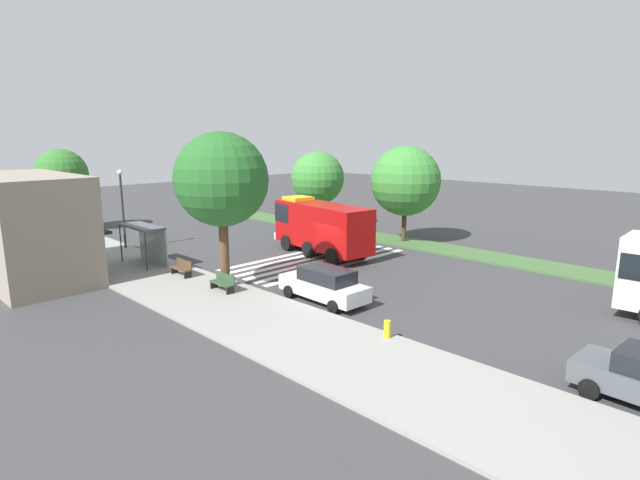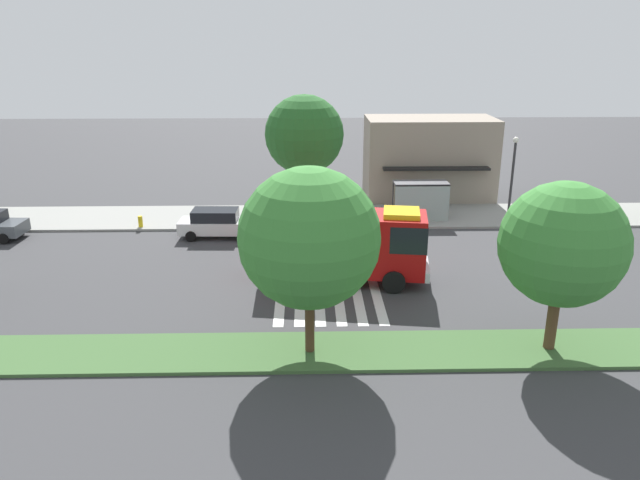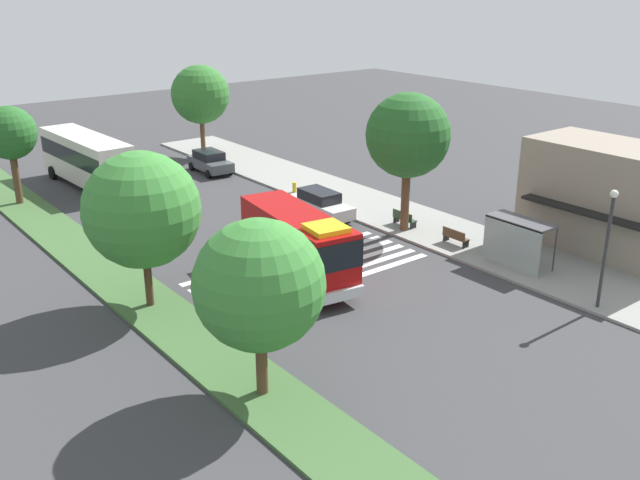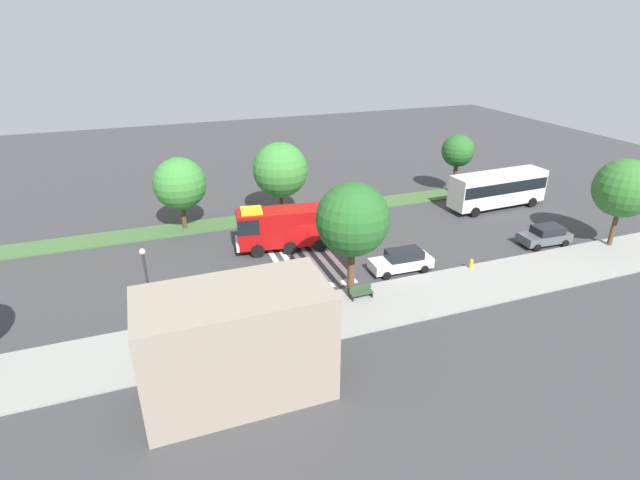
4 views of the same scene
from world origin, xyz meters
name	(u,v)px [view 3 (image 3 of 4)]	position (x,y,z in m)	size (l,w,h in m)	color
ground_plane	(295,262)	(0.00, 0.00, 0.00)	(120.00, 120.00, 0.00)	#38383A
sidewalk	(422,225)	(0.00, 9.60, 0.07)	(60.00, 5.35, 0.14)	gray
median_strip	(148,304)	(0.00, -8.42, 0.07)	(60.00, 3.00, 0.14)	#3D6033
crosswalk	(309,269)	(1.22, 0.00, 0.01)	(4.95, 12.46, 0.01)	silver
fire_truck	(300,244)	(2.23, -1.28, 2.04)	(8.53, 3.59, 3.74)	#A50C0C
parked_car_west	(210,161)	(-18.94, 5.73, 0.86)	(4.42, 2.27, 1.66)	#474C51
parked_car_mid	(321,204)	(-5.09, 5.73, 0.88)	(4.85, 2.11, 1.72)	silver
transit_bus	(87,157)	(-20.90, -3.12, 2.18)	(10.46, 3.19, 3.69)	silver
bus_stop_shelter	(516,234)	(7.63, 8.47, 1.89)	(3.50, 1.40, 2.46)	#4C4C51
bench_near_shelter	(455,237)	(3.63, 8.46, 0.59)	(1.60, 0.50, 0.90)	#4C3823
bench_west_of_shelter	(404,218)	(-0.45, 8.46, 0.59)	(1.60, 0.50, 0.90)	#2D472D
street_lamp	(607,239)	(13.07, 7.52, 3.45)	(0.36, 0.36, 5.54)	#2D2D30
storefront_building	(614,200)	(9.25, 14.58, 2.97)	(9.24, 5.42, 5.93)	gray
sidewalk_tree_far_west	(200,95)	(-23.92, 7.92, 5.15)	(4.77, 4.77, 7.41)	#513823
sidewalk_tree_west	(408,136)	(0.12, 7.92, 5.79)	(4.85, 4.85, 8.10)	#513823
median_tree_far_west	(9,134)	(-19.45, -8.42, 4.79)	(3.45, 3.45, 6.43)	#513823
median_tree_west	(142,210)	(0.29, -8.42, 4.69)	(5.19, 5.19, 7.15)	#47301E
median_tree_center	(259,285)	(9.55, -8.42, 4.36)	(4.64, 4.64, 6.56)	#513823
fire_hydrant	(294,187)	(-10.23, 7.42, 0.49)	(0.28, 0.28, 0.70)	gold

